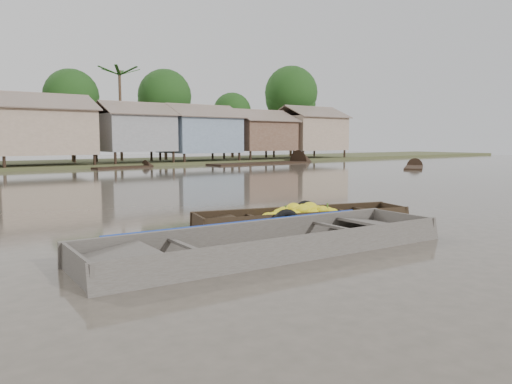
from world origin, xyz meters
TOP-DOWN VIEW (x-y plane):
  - ground at (0.00, 0.00)m, footprint 120.00×120.00m
  - riverbank at (3.03, 31.86)m, footprint 120.00×12.47m
  - banana_boat at (1.40, 0.51)m, footprint 5.54×2.67m
  - viewer_boat at (-1.00, -1.39)m, footprint 7.28×2.31m
  - distant_boats at (8.73, 23.94)m, footprint 47.11×15.75m

SIDE VIEW (x-z plane):
  - distant_boats at x=8.73m, z-range -0.22..0.12m
  - ground at x=0.00m, z-range 0.00..0.00m
  - viewer_boat at x=-1.00m, z-range -0.24..0.34m
  - banana_boat at x=1.40m, z-range -0.23..0.52m
  - riverbank at x=3.03m, z-range -2.04..8.18m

